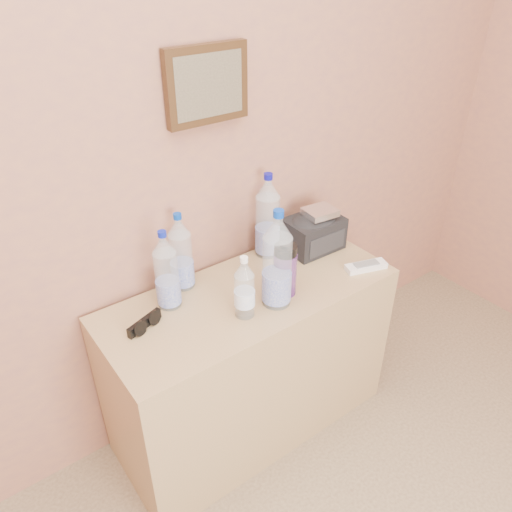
{
  "coord_description": "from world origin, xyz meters",
  "views": [
    {
      "loc": [
        -0.48,
        0.55,
        1.8
      ],
      "look_at": [
        0.37,
        1.71,
        0.88
      ],
      "focal_mm": 35.0,
      "sensor_mm": 36.0,
      "label": 1
    }
  ],
  "objects_px": {
    "pet_large_b": "(181,255)",
    "foil_packet": "(320,212)",
    "nalgene_bottle": "(285,269)",
    "ac_remote": "(366,266)",
    "toiletry_bag": "(313,232)",
    "sunglasses": "(144,323)",
    "pet_large_a": "(167,274)",
    "pet_large_d": "(277,264)",
    "pet_small": "(244,290)",
    "dresser": "(251,362)",
    "pet_large_c": "(268,220)"
  },
  "relations": [
    {
      "from": "pet_large_b",
      "to": "toiletry_bag",
      "type": "relative_size",
      "value": 1.33
    },
    {
      "from": "nalgene_bottle",
      "to": "sunglasses",
      "type": "distance_m",
      "value": 0.52
    },
    {
      "from": "pet_small",
      "to": "nalgene_bottle",
      "type": "relative_size",
      "value": 1.12
    },
    {
      "from": "pet_large_a",
      "to": "pet_small",
      "type": "distance_m",
      "value": 0.27
    },
    {
      "from": "pet_large_d",
      "to": "toiletry_bag",
      "type": "relative_size",
      "value": 1.62
    },
    {
      "from": "pet_large_d",
      "to": "nalgene_bottle",
      "type": "relative_size",
      "value": 1.76
    },
    {
      "from": "pet_large_a",
      "to": "foil_packet",
      "type": "bearing_deg",
      "value": -2.23
    },
    {
      "from": "pet_small",
      "to": "toiletry_bag",
      "type": "height_order",
      "value": "pet_small"
    },
    {
      "from": "pet_large_a",
      "to": "pet_large_d",
      "type": "bearing_deg",
      "value": -34.56
    },
    {
      "from": "nalgene_bottle",
      "to": "sunglasses",
      "type": "relative_size",
      "value": 1.49
    },
    {
      "from": "sunglasses",
      "to": "pet_large_c",
      "type": "bearing_deg",
      "value": -7.56
    },
    {
      "from": "dresser",
      "to": "toiletry_bag",
      "type": "relative_size",
      "value": 4.88
    },
    {
      "from": "pet_large_c",
      "to": "pet_large_d",
      "type": "height_order",
      "value": "pet_large_d"
    },
    {
      "from": "nalgene_bottle",
      "to": "sunglasses",
      "type": "xyz_separation_m",
      "value": [
        -0.5,
        0.13,
        -0.09
      ]
    },
    {
      "from": "ac_remote",
      "to": "toiletry_bag",
      "type": "xyz_separation_m",
      "value": [
        -0.06,
        0.24,
        0.07
      ]
    },
    {
      "from": "pet_large_b",
      "to": "pet_large_c",
      "type": "height_order",
      "value": "pet_large_c"
    },
    {
      "from": "pet_large_c",
      "to": "pet_large_b",
      "type": "bearing_deg",
      "value": 178.99
    },
    {
      "from": "nalgene_bottle",
      "to": "ac_remote",
      "type": "relative_size",
      "value": 1.26
    },
    {
      "from": "dresser",
      "to": "sunglasses",
      "type": "xyz_separation_m",
      "value": [
        -0.4,
        0.05,
        0.37
      ]
    },
    {
      "from": "pet_small",
      "to": "foil_packet",
      "type": "xyz_separation_m",
      "value": [
        0.5,
        0.18,
        0.07
      ]
    },
    {
      "from": "nalgene_bottle",
      "to": "toiletry_bag",
      "type": "height_order",
      "value": "nalgene_bottle"
    },
    {
      "from": "pet_large_d",
      "to": "sunglasses",
      "type": "xyz_separation_m",
      "value": [
        -0.44,
        0.15,
        -0.15
      ]
    },
    {
      "from": "pet_large_a",
      "to": "pet_large_c",
      "type": "height_order",
      "value": "pet_large_c"
    },
    {
      "from": "pet_large_b",
      "to": "pet_small",
      "type": "distance_m",
      "value": 0.29
    },
    {
      "from": "pet_large_b",
      "to": "foil_packet",
      "type": "relative_size",
      "value": 2.43
    },
    {
      "from": "foil_packet",
      "to": "pet_small",
      "type": "bearing_deg",
      "value": -160.57
    },
    {
      "from": "dresser",
      "to": "pet_small",
      "type": "bearing_deg",
      "value": -134.29
    },
    {
      "from": "sunglasses",
      "to": "foil_packet",
      "type": "relative_size",
      "value": 1.13
    },
    {
      "from": "sunglasses",
      "to": "nalgene_bottle",
      "type": "bearing_deg",
      "value": -33.24
    },
    {
      "from": "dresser",
      "to": "pet_large_c",
      "type": "distance_m",
      "value": 0.58
    },
    {
      "from": "pet_small",
      "to": "ac_remote",
      "type": "height_order",
      "value": "pet_small"
    },
    {
      "from": "pet_large_b",
      "to": "pet_large_d",
      "type": "relative_size",
      "value": 0.82
    },
    {
      "from": "toiletry_bag",
      "to": "foil_packet",
      "type": "bearing_deg",
      "value": -32.33
    },
    {
      "from": "pet_small",
      "to": "toiletry_bag",
      "type": "relative_size",
      "value": 1.03
    },
    {
      "from": "pet_large_a",
      "to": "sunglasses",
      "type": "relative_size",
      "value": 2.13
    },
    {
      "from": "toiletry_bag",
      "to": "foil_packet",
      "type": "distance_m",
      "value": 0.09
    },
    {
      "from": "foil_packet",
      "to": "dresser",
      "type": "bearing_deg",
      "value": -168.06
    },
    {
      "from": "pet_large_b",
      "to": "pet_small",
      "type": "bearing_deg",
      "value": -72.97
    },
    {
      "from": "pet_large_a",
      "to": "sunglasses",
      "type": "bearing_deg",
      "value": -154.78
    },
    {
      "from": "pet_large_b",
      "to": "sunglasses",
      "type": "distance_m",
      "value": 0.29
    },
    {
      "from": "pet_large_c",
      "to": "toiletry_bag",
      "type": "distance_m",
      "value": 0.21
    },
    {
      "from": "dresser",
      "to": "pet_large_d",
      "type": "height_order",
      "value": "pet_large_d"
    },
    {
      "from": "pet_large_d",
      "to": "sunglasses",
      "type": "relative_size",
      "value": 2.62
    },
    {
      "from": "pet_large_a",
      "to": "toiletry_bag",
      "type": "height_order",
      "value": "pet_large_a"
    },
    {
      "from": "pet_large_a",
      "to": "pet_large_d",
      "type": "distance_m",
      "value": 0.38
    },
    {
      "from": "sunglasses",
      "to": "foil_packet",
      "type": "xyz_separation_m",
      "value": [
        0.81,
        0.03,
        0.15
      ]
    },
    {
      "from": "sunglasses",
      "to": "pet_small",
      "type": "bearing_deg",
      "value": -44.05
    },
    {
      "from": "nalgene_bottle",
      "to": "pet_large_b",
      "type": "bearing_deg",
      "value": 136.83
    },
    {
      "from": "pet_large_d",
      "to": "foil_packet",
      "type": "height_order",
      "value": "pet_large_d"
    },
    {
      "from": "ac_remote",
      "to": "toiletry_bag",
      "type": "height_order",
      "value": "toiletry_bag"
    }
  ]
}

